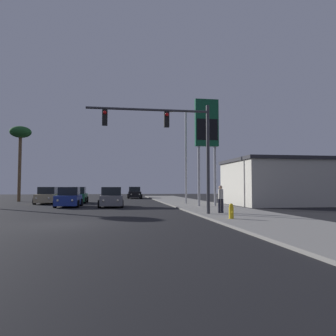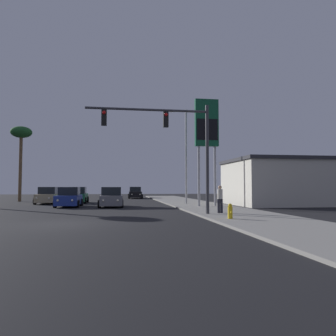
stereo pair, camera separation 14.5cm
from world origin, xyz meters
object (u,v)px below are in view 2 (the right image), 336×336
(car_green, at_px, (78,196))
(street_lamp, at_px, (185,151))
(car_black, at_px, (135,193))
(gas_station_sign, at_px, (207,129))
(traffic_light_mast, at_px, (173,136))
(fire_hydrant, at_px, (230,211))
(palm_tree_mid, at_px, (21,136))
(pedestrian_on_sidewalk, at_px, (220,198))
(car_blue, at_px, (69,198))
(car_tan, at_px, (48,196))
(car_grey, at_px, (111,198))

(car_green, distance_m, street_lamp, 12.32)
(car_black, bearing_deg, street_lamp, 104.17)
(street_lamp, distance_m, gas_station_sign, 4.31)
(traffic_light_mast, distance_m, fire_hydrant, 5.75)
(palm_tree_mid, bearing_deg, pedestrian_on_sidewalk, -49.65)
(car_black, xyz_separation_m, car_blue, (-6.57, -18.94, 0.00))
(car_blue, bearing_deg, gas_station_sign, 168.54)
(car_black, xyz_separation_m, car_tan, (-9.42, -13.55, 0.00))
(car_grey, bearing_deg, car_blue, -11.92)
(car_grey, bearing_deg, palm_tree_mid, -48.60)
(street_lamp, bearing_deg, car_black, 102.44)
(traffic_light_mast, height_order, fire_hydrant, traffic_light_mast)
(traffic_light_mast, height_order, street_lamp, street_lamp)
(gas_station_sign, bearing_deg, car_black, 103.08)
(car_blue, distance_m, car_grey, 3.61)
(car_grey, bearing_deg, street_lamp, -162.97)
(car_tan, bearing_deg, traffic_light_mast, 121.47)
(car_green, distance_m, car_grey, 7.96)
(car_blue, relative_size, palm_tree_mid, 0.50)
(car_tan, distance_m, pedestrian_on_sidewalk, 19.94)
(car_tan, distance_m, street_lamp, 14.45)
(traffic_light_mast, xyz_separation_m, gas_station_sign, (4.17, 7.74, 1.89))
(car_black, height_order, palm_tree_mid, palm_tree_mid)
(car_tan, bearing_deg, car_grey, 134.60)
(car_black, relative_size, gas_station_sign, 0.48)
(traffic_light_mast, bearing_deg, pedestrian_on_sidewalk, 8.39)
(pedestrian_on_sidewalk, bearing_deg, car_tan, 131.30)
(street_lamp, relative_size, palm_tree_mid, 1.04)
(car_blue, relative_size, car_tan, 0.99)
(car_grey, distance_m, fire_hydrant, 13.88)
(gas_station_sign, relative_size, fire_hydrant, 11.84)
(pedestrian_on_sidewalk, bearing_deg, traffic_light_mast, -171.61)
(car_green, relative_size, traffic_light_mast, 0.59)
(car_green, distance_m, gas_station_sign, 15.62)
(car_blue, bearing_deg, pedestrian_on_sidewalk, 136.89)
(traffic_light_mast, height_order, pedestrian_on_sidewalk, traffic_light_mast)
(car_blue, xyz_separation_m, pedestrian_on_sidewalk, (10.31, -9.59, 0.27))
(gas_station_sign, bearing_deg, car_grey, 168.46)
(gas_station_sign, height_order, palm_tree_mid, gas_station_sign)
(car_blue, relative_size, traffic_light_mast, 0.59)
(car_blue, height_order, street_lamp, street_lamp)
(car_grey, height_order, pedestrian_on_sidewalk, pedestrian_on_sidewalk)
(car_black, relative_size, fire_hydrant, 5.71)
(car_black, bearing_deg, car_tan, 56.94)
(pedestrian_on_sidewalk, bearing_deg, car_green, 122.92)
(gas_station_sign, distance_m, palm_tree_mid, 22.77)
(gas_station_sign, distance_m, pedestrian_on_sidewalk, 9.26)
(car_green, xyz_separation_m, car_tan, (-2.79, -1.04, 0.00))
(car_tan, bearing_deg, car_blue, 115.91)
(car_grey, xyz_separation_m, street_lamp, (6.85, 2.26, 4.36))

